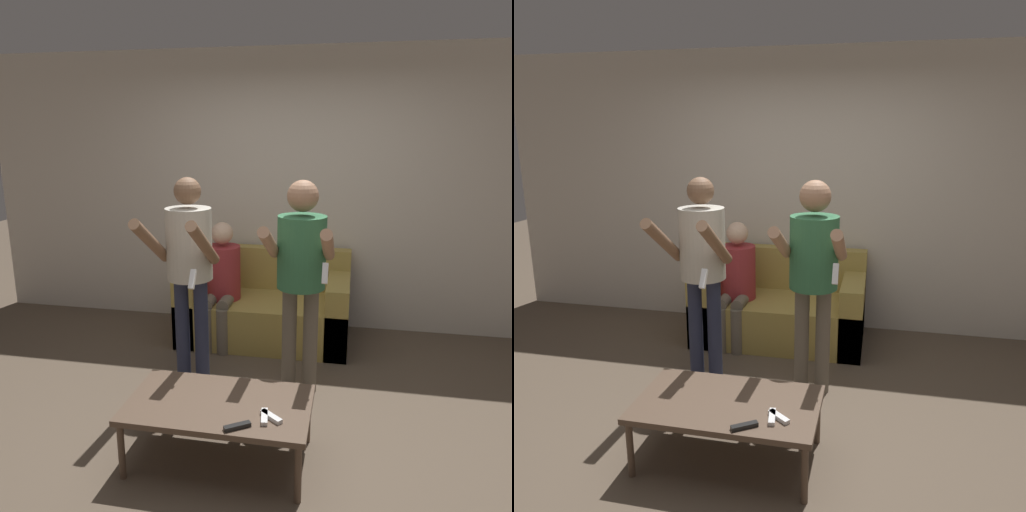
# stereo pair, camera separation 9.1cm
# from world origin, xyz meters

# --- Properties ---
(ground_plane) EXTENTS (14.00, 14.00, 0.00)m
(ground_plane) POSITION_xyz_m (0.00, 0.00, 0.00)
(ground_plane) COLOR brown
(wall_back) EXTENTS (6.40, 0.06, 2.70)m
(wall_back) POSITION_xyz_m (0.00, 1.98, 1.35)
(wall_back) COLOR beige
(wall_back) RESTS_ON ground_plane
(couch) EXTENTS (1.56, 0.83, 0.83)m
(couch) POSITION_xyz_m (-0.20, 1.54, 0.28)
(couch) COLOR #AD9347
(couch) RESTS_ON ground_plane
(person_standing_left) EXTENTS (0.47, 0.74, 1.61)m
(person_standing_left) POSITION_xyz_m (-0.62, 0.57, 1.01)
(person_standing_left) COLOR #282D47
(person_standing_left) RESTS_ON ground_plane
(person_standing_right) EXTENTS (0.47, 0.70, 1.61)m
(person_standing_right) POSITION_xyz_m (0.23, 0.58, 1.01)
(person_standing_right) COLOR #6B6051
(person_standing_right) RESTS_ON ground_plane
(person_seated) EXTENTS (0.33, 0.54, 1.13)m
(person_seated) POSITION_xyz_m (-0.59, 1.36, 0.62)
(person_seated) COLOR #6B6051
(person_seated) RESTS_ON ground_plane
(coffee_table) EXTENTS (1.09, 0.63, 0.39)m
(coffee_table) POSITION_xyz_m (-0.15, -0.34, 0.35)
(coffee_table) COLOR brown
(coffee_table) RESTS_ON ground_plane
(remote_near) EXTENTS (0.14, 0.11, 0.02)m
(remote_near) POSITION_xyz_m (0.02, -0.58, 0.40)
(remote_near) COLOR black
(remote_near) RESTS_ON coffee_table
(remote_mid) EXTENTS (0.06, 0.15, 0.02)m
(remote_mid) POSITION_xyz_m (0.14, -0.46, 0.40)
(remote_mid) COLOR white
(remote_mid) RESTS_ON coffee_table
(remote_far) EXTENTS (0.14, 0.12, 0.02)m
(remote_far) POSITION_xyz_m (0.18, -0.45, 0.40)
(remote_far) COLOR white
(remote_far) RESTS_ON coffee_table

